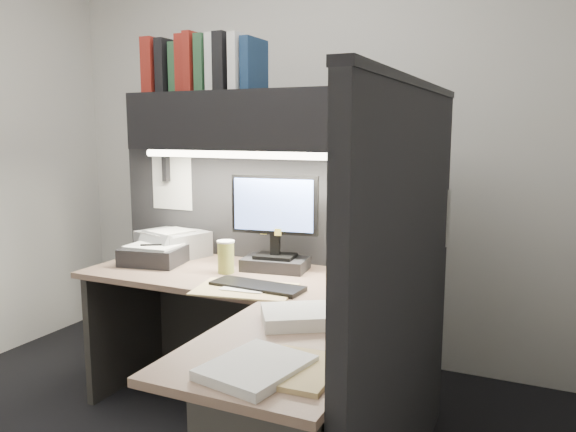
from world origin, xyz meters
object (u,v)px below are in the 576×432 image
object	(u,v)px
printer	(173,243)
notebook_stack	(154,255)
overhead_shelf	(269,121)
keyboard	(257,286)
monitor	(275,233)
coffee_cup	(226,258)
telephone	(392,274)
desk	(252,387)

from	to	relation	value
printer	notebook_stack	xyz separation A→B (m)	(0.03, -0.21, -0.02)
overhead_shelf	notebook_stack	bearing A→B (deg)	-162.24
overhead_shelf	keyboard	distance (m)	0.86
monitor	printer	bearing A→B (deg)	167.24
monitor	coffee_cup	world-z (taller)	monitor
telephone	coffee_cup	world-z (taller)	coffee_cup
monitor	telephone	distance (m)	0.64
printer	notebook_stack	bearing A→B (deg)	-64.50
telephone	monitor	bearing A→B (deg)	176.08
desk	telephone	xyz separation A→B (m)	(0.37, 0.71, 0.33)
desk	telephone	distance (m)	0.87
telephone	notebook_stack	size ratio (longest dim) A/B	0.76
coffee_cup	printer	world-z (taller)	coffee_cup
telephone	overhead_shelf	bearing A→B (deg)	172.62
desk	keyboard	size ratio (longest dim) A/B	3.84
coffee_cup	telephone	bearing A→B (deg)	10.52
desk	monitor	bearing A→B (deg)	109.14
overhead_shelf	monitor	distance (m)	0.58
overhead_shelf	telephone	world-z (taller)	overhead_shelf
coffee_cup	printer	distance (m)	0.53
monitor	printer	world-z (taller)	monitor
printer	notebook_stack	size ratio (longest dim) A/B	1.13
desk	telephone	world-z (taller)	telephone
overhead_shelf	keyboard	xyz separation A→B (m)	(0.13, -0.39, -0.76)
desk	overhead_shelf	bearing A→B (deg)	111.79
overhead_shelf	monitor	xyz separation A→B (m)	(0.05, -0.04, -0.57)
coffee_cup	printer	bearing A→B (deg)	155.98
telephone	notebook_stack	distance (m)	1.29
keyboard	monitor	bearing A→B (deg)	105.86
telephone	coffee_cup	bearing A→B (deg)	-173.02
coffee_cup	notebook_stack	distance (m)	0.46
desk	coffee_cup	xyz separation A→B (m)	(-0.45, 0.55, 0.37)
monitor	telephone	size ratio (longest dim) A/B	2.08
overhead_shelf	coffee_cup	distance (m)	0.73
telephone	coffee_cup	distance (m)	0.84
desk	coffee_cup	size ratio (longest dim) A/B	10.79
overhead_shelf	telephone	bearing A→B (deg)	-3.84
desk	monitor	world-z (taller)	monitor
overhead_shelf	monitor	size ratio (longest dim) A/B	3.13
desk	notebook_stack	world-z (taller)	notebook_stack
keyboard	notebook_stack	xyz separation A→B (m)	(-0.74, 0.19, 0.04)
monitor	notebook_stack	world-z (taller)	monitor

